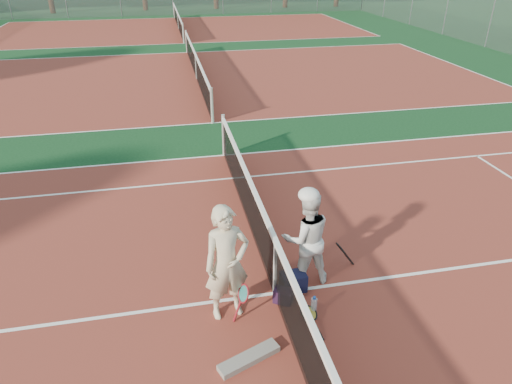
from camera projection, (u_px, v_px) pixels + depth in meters
ground at (274, 294)px, 7.11m from camera, size 130.00×130.00×0.00m
court_main at (274, 293)px, 7.11m from camera, size 23.77×10.97×0.01m
court_far_a at (197, 79)px, 18.76m from camera, size 23.77×10.97×0.01m
court_far_b at (179, 29)px, 30.41m from camera, size 23.77×10.97×0.01m
net_main at (275, 267)px, 6.87m from camera, size 0.10×10.98×1.02m
net_far_a at (196, 66)px, 18.52m from camera, size 0.10×10.98×1.02m
net_far_b at (178, 21)px, 30.17m from camera, size 0.10×10.98×1.02m
player_a at (227, 263)px, 6.32m from camera, size 0.72×0.54×1.79m
player_b at (306, 238)px, 7.04m from camera, size 0.78×0.61×1.60m
racket_red at (244, 302)px, 6.52m from camera, size 0.32×0.33×0.57m
racket_black_held at (340, 256)px, 7.55m from camera, size 0.41×0.33×0.51m
racket_spare at (309, 315)px, 6.60m from camera, size 0.36×0.63×0.14m
sports_bag_navy at (293, 282)px, 7.12m from camera, size 0.40×0.29×0.31m
sports_bag_purple at (283, 296)px, 6.89m from camera, size 0.34×0.31×0.22m
net_cover_canvas at (249, 358)px, 5.93m from camera, size 0.87×0.50×0.09m
water_bottle at (314, 307)px, 6.63m from camera, size 0.09×0.09×0.30m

